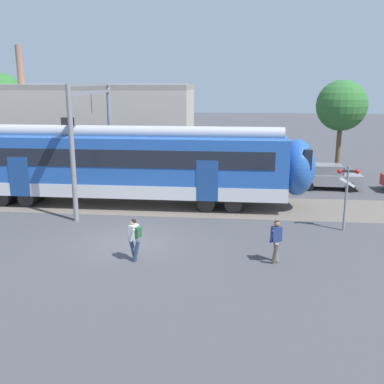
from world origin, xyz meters
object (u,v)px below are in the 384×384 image
pedestrian_white (135,236)px  parked_car_grey (327,177)px  crossing_signal (347,188)px  pedestrian_navy (276,238)px

pedestrian_white → parked_car_grey: bearing=53.6°
parked_car_grey → crossing_signal: 8.44m
pedestrian_navy → pedestrian_white: bearing=-176.3°
parked_car_grey → crossing_signal: size_ratio=1.35×
pedestrian_navy → crossing_signal: crossing_signal is taller
pedestrian_white → parked_car_grey: 15.88m
pedestrian_white → pedestrian_navy: (5.27, 0.34, -0.03)m
pedestrian_navy → parked_car_grey: pedestrian_navy is taller
pedestrian_navy → crossing_signal: bearing=50.6°
crossing_signal → pedestrian_navy: bearing=-129.4°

